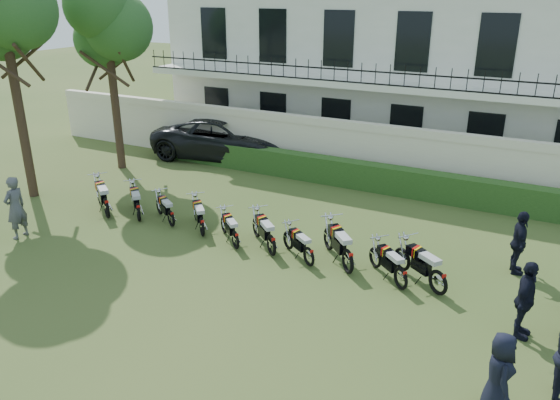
{
  "coord_description": "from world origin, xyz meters",
  "views": [
    {
      "loc": [
        6.89,
        -11.24,
        7.0
      ],
      "look_at": [
        -0.29,
        2.55,
        0.94
      ],
      "focal_mm": 35.0,
      "sensor_mm": 36.0,
      "label": 1
    }
  ],
  "objects_px": {
    "motorcycle_1": "(138,208)",
    "inspector": "(16,208)",
    "tree_west_near": "(107,19)",
    "motorcycle_8": "(401,274)",
    "motorcycle_2": "(171,215)",
    "motorcycle_6": "(309,252)",
    "motorcycle_3": "(202,223)",
    "motorcycle_9": "(439,277)",
    "officer_5": "(519,243)",
    "motorcycle_7": "(348,256)",
    "officer_0": "(499,374)",
    "officer_2": "(525,300)",
    "suv": "(226,139)",
    "motorcycle_4": "(235,236)",
    "motorcycle_5": "(271,240)",
    "motorcycle_0": "(106,203)"
  },
  "relations": [
    {
      "from": "motorcycle_7",
      "to": "officer_0",
      "type": "xyz_separation_m",
      "value": [
        4.08,
        -3.5,
        0.27
      ]
    },
    {
      "from": "motorcycle_4",
      "to": "officer_0",
      "type": "relative_size",
      "value": 0.84
    },
    {
      "from": "motorcycle_3",
      "to": "inspector",
      "type": "relative_size",
      "value": 0.72
    },
    {
      "from": "motorcycle_3",
      "to": "officer_5",
      "type": "bearing_deg",
      "value": -31.2
    },
    {
      "from": "tree_west_near",
      "to": "motorcycle_3",
      "type": "height_order",
      "value": "tree_west_near"
    },
    {
      "from": "motorcycle_3",
      "to": "motorcycle_9",
      "type": "bearing_deg",
      "value": -45.11
    },
    {
      "from": "motorcycle_8",
      "to": "motorcycle_9",
      "type": "distance_m",
      "value": 0.89
    },
    {
      "from": "motorcycle_4",
      "to": "motorcycle_9",
      "type": "xyz_separation_m",
      "value": [
        5.68,
        0.13,
        0.08
      ]
    },
    {
      "from": "motorcycle_3",
      "to": "motorcycle_4",
      "type": "bearing_deg",
      "value": -55.14
    },
    {
      "from": "motorcycle_0",
      "to": "officer_0",
      "type": "xyz_separation_m",
      "value": [
        12.33,
        -3.36,
        0.27
      ]
    },
    {
      "from": "motorcycle_1",
      "to": "officer_2",
      "type": "relative_size",
      "value": 0.82
    },
    {
      "from": "motorcycle_3",
      "to": "officer_0",
      "type": "bearing_deg",
      "value": -66.46
    },
    {
      "from": "motorcycle_7",
      "to": "inspector",
      "type": "relative_size",
      "value": 0.84
    },
    {
      "from": "tree_west_near",
      "to": "motorcycle_8",
      "type": "relative_size",
      "value": 5.64
    },
    {
      "from": "suv",
      "to": "motorcycle_5",
      "type": "bearing_deg",
      "value": -148.36
    },
    {
      "from": "motorcycle_8",
      "to": "motorcycle_1",
      "type": "bearing_deg",
      "value": 129.08
    },
    {
      "from": "motorcycle_7",
      "to": "officer_2",
      "type": "xyz_separation_m",
      "value": [
        4.27,
        -0.87,
        0.36
      ]
    },
    {
      "from": "motorcycle_8",
      "to": "inspector",
      "type": "distance_m",
      "value": 11.23
    },
    {
      "from": "motorcycle_9",
      "to": "officer_2",
      "type": "bearing_deg",
      "value": -78.33
    },
    {
      "from": "motorcycle_2",
      "to": "motorcycle_6",
      "type": "xyz_separation_m",
      "value": [
        4.9,
        -0.38,
        0.0
      ]
    },
    {
      "from": "motorcycle_3",
      "to": "motorcycle_4",
      "type": "height_order",
      "value": "motorcycle_3"
    },
    {
      "from": "motorcycle_4",
      "to": "motorcycle_2",
      "type": "bearing_deg",
      "value": 122.12
    },
    {
      "from": "motorcycle_1",
      "to": "inspector",
      "type": "relative_size",
      "value": 0.76
    },
    {
      "from": "motorcycle_6",
      "to": "officer_0",
      "type": "height_order",
      "value": "officer_0"
    },
    {
      "from": "tree_west_near",
      "to": "officer_0",
      "type": "height_order",
      "value": "tree_west_near"
    },
    {
      "from": "inspector",
      "to": "officer_0",
      "type": "xyz_separation_m",
      "value": [
        13.61,
        -1.08,
        -0.16
      ]
    },
    {
      "from": "suv",
      "to": "officer_2",
      "type": "xyz_separation_m",
      "value": [
        12.75,
        -8.25,
        0.01
      ]
    },
    {
      "from": "motorcycle_2",
      "to": "motorcycle_9",
      "type": "bearing_deg",
      "value": -58.89
    },
    {
      "from": "motorcycle_4",
      "to": "officer_2",
      "type": "bearing_deg",
      "value": -54.66
    },
    {
      "from": "motorcycle_4",
      "to": "motorcycle_8",
      "type": "bearing_deg",
      "value": -49.44
    },
    {
      "from": "tree_west_near",
      "to": "motorcycle_7",
      "type": "height_order",
      "value": "tree_west_near"
    },
    {
      "from": "officer_0",
      "to": "officer_5",
      "type": "relative_size",
      "value": 0.92
    },
    {
      "from": "motorcycle_2",
      "to": "motorcycle_6",
      "type": "height_order",
      "value": "motorcycle_6"
    },
    {
      "from": "motorcycle_3",
      "to": "motorcycle_5",
      "type": "distance_m",
      "value": 2.46
    },
    {
      "from": "motorcycle_1",
      "to": "motorcycle_4",
      "type": "bearing_deg",
      "value": -51.57
    },
    {
      "from": "motorcycle_9",
      "to": "officer_0",
      "type": "relative_size",
      "value": 1.06
    },
    {
      "from": "motorcycle_3",
      "to": "motorcycle_6",
      "type": "xyz_separation_m",
      "value": [
        3.63,
        -0.24,
        -0.03
      ]
    },
    {
      "from": "motorcycle_1",
      "to": "officer_5",
      "type": "distance_m",
      "value": 11.23
    },
    {
      "from": "motorcycle_3",
      "to": "motorcycle_7",
      "type": "distance_m",
      "value": 4.7
    },
    {
      "from": "motorcycle_0",
      "to": "motorcycle_6",
      "type": "height_order",
      "value": "motorcycle_0"
    },
    {
      "from": "suv",
      "to": "officer_0",
      "type": "relative_size",
      "value": 3.98
    },
    {
      "from": "suv",
      "to": "motorcycle_9",
      "type": "bearing_deg",
      "value": -132.79
    },
    {
      "from": "officer_2",
      "to": "motorcycle_2",
      "type": "bearing_deg",
      "value": 89.57
    },
    {
      "from": "motorcycle_1",
      "to": "motorcycle_4",
      "type": "distance_m",
      "value": 3.82
    },
    {
      "from": "officer_5",
      "to": "motorcycle_6",
      "type": "bearing_deg",
      "value": 101.45
    },
    {
      "from": "motorcycle_7",
      "to": "officer_2",
      "type": "distance_m",
      "value": 4.37
    },
    {
      "from": "officer_2",
      "to": "motorcycle_5",
      "type": "bearing_deg",
      "value": 88.54
    },
    {
      "from": "motorcycle_2",
      "to": "inspector",
      "type": "height_order",
      "value": "inspector"
    },
    {
      "from": "motorcycle_5",
      "to": "officer_2",
      "type": "distance_m",
      "value": 6.58
    },
    {
      "from": "motorcycle_3",
      "to": "officer_5",
      "type": "relative_size",
      "value": 0.79
    }
  ]
}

